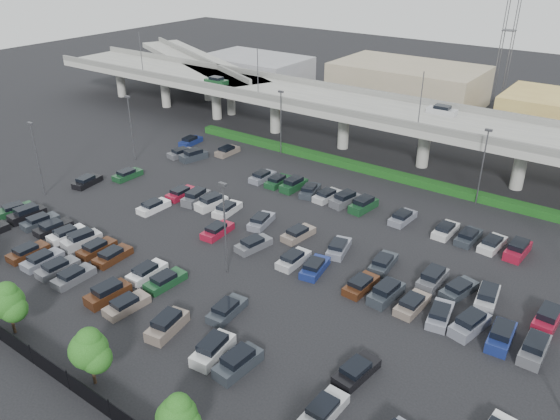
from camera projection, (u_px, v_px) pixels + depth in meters
The scene contains 10 objects.
ground at pixel (272, 241), 63.61m from camera, with size 280.00×280.00×0.00m, color black.
overpass at pixel (395, 117), 83.72m from camera, with size 150.00×13.00×15.80m.
on_ramp at pixel (198, 64), 118.90m from camera, with size 50.93×30.13×8.80m.
hedge at pixel (372, 170), 81.47m from camera, with size 66.00×1.60×1.10m, color #123E13.
fence at pixel (60, 375), 42.96m from camera, with size 70.00×0.10×2.00m.
tree_row at pixel (76, 343), 42.45m from camera, with size 65.07×3.66×5.94m.
parked_cars at pixel (260, 249), 60.77m from camera, with size 63.00×41.58×1.67m.
light_poles at pixel (254, 178), 64.40m from camera, with size 66.90×48.38×10.30m.
distant_buildings at pixel (526, 107), 100.21m from camera, with size 138.00×24.00×9.00m.
comm_tower at pixel (510, 27), 108.06m from camera, with size 2.40×2.40×30.00m.
Camera 1 is at (33.01, -44.19, 31.91)m, focal length 35.00 mm.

